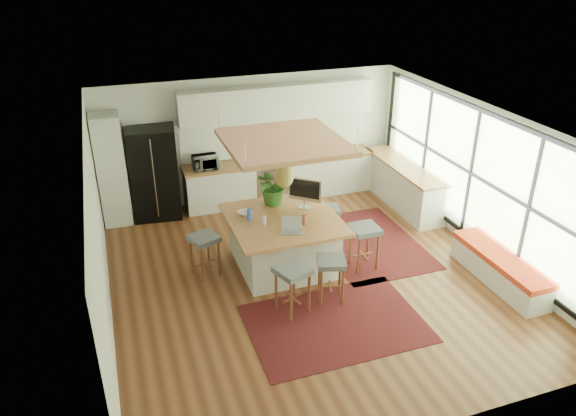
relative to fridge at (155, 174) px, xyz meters
name	(u,v)px	position (x,y,z in m)	size (l,w,h in m)	color
floor	(308,276)	(2.13, -3.19, -0.93)	(7.00, 7.00, 0.00)	#512917
ceiling	(311,124)	(2.13, -3.19, 1.78)	(7.00, 7.00, 0.00)	white
wall_back	(251,138)	(2.13, 0.31, 0.42)	(6.50, 6.50, 0.00)	silver
wall_front	(429,341)	(2.13, -6.69, 0.42)	(6.50, 6.50, 0.00)	silver
wall_left	(98,237)	(-1.12, -3.19, 0.42)	(7.00, 7.00, 0.00)	silver
wall_right	(480,179)	(5.38, -3.19, 0.42)	(7.00, 7.00, 0.00)	silver
window_wall	(479,177)	(5.35, -3.19, 0.47)	(0.10, 6.20, 2.60)	black
pantry	(111,170)	(-0.82, -0.01, 0.20)	(0.55, 0.60, 2.25)	silver
back_counter_base	(280,179)	(2.68, -0.01, -0.49)	(4.20, 0.60, 0.88)	silver
back_counter_top	(280,160)	(2.68, -0.01, -0.03)	(4.24, 0.64, 0.05)	brown
backsplash	(276,136)	(2.68, 0.29, 0.43)	(4.20, 0.02, 0.80)	white
upper_cabinets	(278,102)	(2.68, 0.13, 1.22)	(4.20, 0.34, 0.70)	silver
range	(270,178)	(2.43, -0.01, -0.43)	(0.76, 0.62, 1.00)	#A5A5AA
right_counter_base	(402,186)	(5.06, -1.19, -0.49)	(0.60, 2.50, 0.88)	silver
right_counter_top	(405,166)	(5.06, -1.19, -0.03)	(0.64, 2.54, 0.05)	brown
window_bench	(499,269)	(5.08, -4.39, -0.68)	(0.52, 2.00, 0.50)	silver
ceiling_panel	(284,158)	(1.83, -2.79, 1.12)	(1.86, 1.86, 0.80)	brown
rug_near	(335,323)	(2.05, -4.54, -0.92)	(2.60, 1.80, 0.01)	black
rug_right	(368,243)	(3.61, -2.50, -0.92)	(1.80, 2.60, 0.01)	black
fridge	(155,174)	(0.00, 0.00, 0.00)	(0.95, 0.74, 1.90)	black
island	(283,242)	(1.84, -2.71, -0.46)	(1.85, 1.85, 0.93)	brown
stool_near_left	(293,292)	(1.54, -4.04, -0.57)	(0.47, 0.47, 0.79)	#4C4F54
stool_near_right	(331,280)	(2.22, -3.92, -0.57)	(0.44, 0.44, 0.74)	#4C4F54
stool_right_front	(363,249)	(3.14, -3.23, -0.57)	(0.47, 0.47, 0.80)	#4C4F54
stool_right_back	(328,223)	(2.95, -2.11, -0.57)	(0.40, 0.40, 0.68)	#4C4F54
stool_left_side	(205,256)	(0.49, -2.56, -0.57)	(0.44, 0.44, 0.74)	#4C4F54
laptop	(292,226)	(1.81, -3.23, 0.12)	(0.34, 0.36, 0.25)	#A5A5AA
monitor	(305,194)	(2.33, -2.44, 0.26)	(0.61, 0.22, 0.56)	#A5A5AA
microwave	(205,161)	(1.04, -0.04, 0.17)	(0.51, 0.28, 0.35)	#A5A5AA
island_plant	(274,189)	(1.87, -2.09, 0.28)	(0.64, 0.71, 0.55)	#1E4C19
island_bowl	(245,213)	(1.26, -2.37, 0.03)	(0.24, 0.24, 0.06)	white
island_bottle_0	(250,215)	(1.29, -2.61, 0.10)	(0.07, 0.07, 0.19)	blue
island_bottle_1	(263,220)	(1.44, -2.86, 0.10)	(0.07, 0.07, 0.19)	silver
island_bottle_2	(303,219)	(2.09, -3.01, 0.10)	(0.07, 0.07, 0.19)	#9B4533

